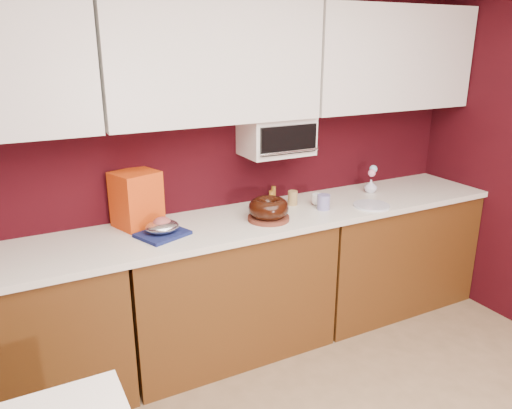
{
  "coord_description": "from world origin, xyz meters",
  "views": [
    {
      "loc": [
        -1.18,
        -0.71,
        1.96
      ],
      "look_at": [
        0.16,
        1.84,
        1.02
      ],
      "focal_mm": 35.0,
      "sensor_mm": 36.0,
      "label": 1
    }
  ],
  "objects": [
    {
      "name": "china_plate",
      "position": [
        1.0,
        1.77,
        0.91
      ],
      "size": [
        0.29,
        0.29,
        0.01
      ],
      "primitive_type": "cylinder",
      "rotation": [
        0.0,
        0.0,
        -0.2
      ],
      "color": "silver",
      "rests_on": "countertop"
    },
    {
      "name": "upper_cabinet_right",
      "position": [
        1.33,
        2.08,
        1.85
      ],
      "size": [
        1.31,
        0.33,
        0.7
      ],
      "primitive_type": "cube",
      "color": "white",
      "rests_on": "wall_back"
    },
    {
      "name": "toaster_oven",
      "position": [
        0.45,
        2.1,
        1.38
      ],
      "size": [
        0.45,
        0.3,
        0.25
      ],
      "primitive_type": "cube",
      "color": "white",
      "rests_on": "upper_cabinet_center"
    },
    {
      "name": "blue_jar",
      "position": [
        0.68,
        1.87,
        0.95
      ],
      "size": [
        0.11,
        0.11,
        0.1
      ],
      "primitive_type": "cylinder",
      "rotation": [
        0.0,
        0.0,
        0.32
      ],
      "color": "navy",
      "rests_on": "countertop"
    },
    {
      "name": "cake_base",
      "position": [
        0.26,
        1.85,
        0.91
      ],
      "size": [
        0.34,
        0.34,
        0.02
      ],
      "primitive_type": "cylinder",
      "rotation": [
        0.0,
        0.0,
        0.41
      ],
      "color": "brown",
      "rests_on": "countertop"
    },
    {
      "name": "toaster_oven_door",
      "position": [
        0.45,
        1.94,
        1.38
      ],
      "size": [
        0.4,
        0.02,
        0.18
      ],
      "primitive_type": "cube",
      "color": "black",
      "rests_on": "toaster_oven"
    },
    {
      "name": "flower_blue",
      "position": [
        1.25,
        2.05,
        1.07
      ],
      "size": [
        0.06,
        0.06,
        0.06
      ],
      "primitive_type": "sphere",
      "color": "#99CEF4",
      "rests_on": "flower_vase"
    },
    {
      "name": "amber_bottle",
      "position": [
        0.42,
        2.11,
        0.95
      ],
      "size": [
        0.04,
        0.04,
        0.1
      ],
      "primitive_type": "cylinder",
      "rotation": [
        0.0,
        0.0,
        0.4
      ],
      "color": "#9B641C",
      "rests_on": "countertop"
    },
    {
      "name": "amber_bottle_tall",
      "position": [
        0.47,
        2.17,
        0.96
      ],
      "size": [
        0.04,
        0.04,
        0.11
      ],
      "primitive_type": "cylinder",
      "rotation": [
        0.0,
        0.0,
        -0.23
      ],
      "color": "brown",
      "rests_on": "countertop"
    },
    {
      "name": "base_cabinet_right",
      "position": [
        1.33,
        1.94,
        0.43
      ],
      "size": [
        1.31,
        0.58,
        0.86
      ],
      "primitive_type": "cube",
      "color": "#553011",
      "rests_on": "floor"
    },
    {
      "name": "toaster_oven_handle",
      "position": [
        0.45,
        1.93,
        1.3
      ],
      "size": [
        0.42,
        0.02,
        0.02
      ],
      "primitive_type": "cylinder",
      "rotation": [
        0.0,
        1.57,
        0.0
      ],
      "color": "silver",
      "rests_on": "toaster_oven"
    },
    {
      "name": "wall_back",
      "position": [
        0.0,
        2.25,
        1.25
      ],
      "size": [
        4.0,
        0.02,
        2.5
      ],
      "primitive_type": "cube",
      "color": "#33060C",
      "rests_on": "floor"
    },
    {
      "name": "flower_vase",
      "position": [
        1.22,
        2.03,
        0.95
      ],
      "size": [
        0.09,
        0.09,
        0.11
      ],
      "primitive_type": "imported",
      "rotation": [
        0.0,
        0.0,
        -0.22
      ],
      "color": "silver",
      "rests_on": "countertop"
    },
    {
      "name": "navy_towel",
      "position": [
        -0.41,
        1.9,
        0.91
      ],
      "size": [
        0.33,
        0.3,
        0.02
      ],
      "primitive_type": "cube",
      "rotation": [
        0.0,
        0.0,
        0.37
      ],
      "color": "navy",
      "rests_on": "countertop"
    },
    {
      "name": "flower_pink",
      "position": [
        1.22,
        2.03,
        1.05
      ],
      "size": [
        0.06,
        0.06,
        0.06
      ],
      "primitive_type": "sphere",
      "color": "pink",
      "rests_on": "flower_vase"
    },
    {
      "name": "coffee_mug",
      "position": [
        0.7,
        1.96,
        0.95
      ],
      "size": [
        0.12,
        0.12,
        0.09
      ],
      "primitive_type": "imported",
      "rotation": [
        0.0,
        0.0,
        0.79
      ],
      "color": "white",
      "rests_on": "countertop"
    },
    {
      "name": "foil_ham_nest",
      "position": [
        -0.41,
        1.9,
        0.96
      ],
      "size": [
        0.23,
        0.21,
        0.07
      ],
      "primitive_type": "ellipsoid",
      "rotation": [
        0.0,
        0.0,
        0.25
      ],
      "color": "silver",
      "rests_on": "navy_towel"
    },
    {
      "name": "dark_pan",
      "position": [
        0.34,
        2.04,
        0.92
      ],
      "size": [
        0.23,
        0.23,
        0.04
      ],
      "primitive_type": "cylinder",
      "rotation": [
        0.0,
        0.0,
        -0.09
      ],
      "color": "black",
      "rests_on": "countertop"
    },
    {
      "name": "pandoro_box",
      "position": [
        -0.49,
        2.14,
        1.07
      ],
      "size": [
        0.3,
        0.29,
        0.33
      ],
      "primitive_type": "cube",
      "rotation": [
        0.0,
        0.0,
        0.32
      ],
      "color": "red",
      "rests_on": "countertop"
    },
    {
      "name": "roasted_ham",
      "position": [
        -0.41,
        1.9,
        0.98
      ],
      "size": [
        0.11,
        0.1,
        0.07
      ],
      "primitive_type": "ellipsoid",
      "rotation": [
        0.0,
        0.0,
        0.08
      ],
      "color": "#AC534F",
      "rests_on": "foil_ham_nest"
    },
    {
      "name": "upper_cabinet_center",
      "position": [
        0.0,
        2.08,
        1.85
      ],
      "size": [
        1.31,
        0.33,
        0.7
      ],
      "primitive_type": "cube",
      "color": "white",
      "rests_on": "wall_back"
    },
    {
      "name": "bundt_cake",
      "position": [
        0.26,
        1.85,
        0.98
      ],
      "size": [
        0.29,
        0.29,
        0.1
      ],
      "primitive_type": "torus",
      "rotation": [
        0.0,
        0.0,
        0.17
      ],
      "color": "black",
      "rests_on": "cake_base"
    },
    {
      "name": "paper_cup",
      "position": [
        0.55,
        2.04,
        0.95
      ],
      "size": [
        0.08,
        0.08,
        0.1
      ],
      "primitive_type": "cylinder",
      "rotation": [
        0.0,
        0.0,
        -0.35
      ],
      "color": "olive",
      "rests_on": "countertop"
    },
    {
      "name": "countertop",
      "position": [
        0.0,
        1.94,
        0.88
      ],
      "size": [
        4.0,
        0.62,
        0.04
      ],
      "primitive_type": "cube",
      "color": "silver",
      "rests_on": "base_cabinet_center"
    },
    {
      "name": "base_cabinet_center",
      "position": [
        0.0,
        1.94,
        0.43
      ],
      "size": [
        1.31,
        0.58,
        0.86
      ],
      "primitive_type": "cube",
      "color": "#553011",
      "rests_on": "floor"
    }
  ]
}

